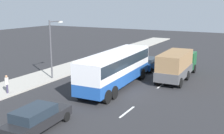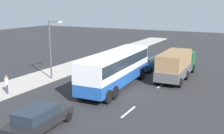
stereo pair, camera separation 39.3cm
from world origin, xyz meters
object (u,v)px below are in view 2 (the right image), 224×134
Objects in this scene: coach_bus at (116,66)px; car_blue_saloon at (147,63)px; pedestrian_near_curb at (7,83)px; cargo_truck at (176,64)px; car_black_sedan at (39,118)px; street_lamp at (52,45)px.

car_blue_saloon is (8.23, -0.00, -1.29)m from coach_bus.
car_blue_saloon is at bearing -159.49° from pedestrian_near_curb.
coach_bus reaches higher than pedestrian_near_curb.
cargo_truck is 16.49m from car_black_sedan.
car_blue_saloon is 0.75× the size of street_lamp.
car_black_sedan is (-10.23, 0.07, -1.27)m from coach_bus.
street_lamp is (-8.66, 7.04, 2.85)m from car_blue_saloon.
cargo_truck reaches higher than car_black_sedan.
car_black_sedan is 1.11× the size of car_blue_saloon.
pedestrian_near_curb is at bearing 135.54° from cargo_truck.
pedestrian_near_curb is (-6.28, 7.18, -1.02)m from coach_bus.
pedestrian_near_curb reaches higher than car_black_sedan.
pedestrian_near_curb is at bearing 128.87° from coach_bus.
coach_bus reaches higher than car_black_sedan.
coach_bus is 2.22× the size of car_black_sedan.
car_black_sedan is (-15.94, 4.16, -0.78)m from cargo_truck.
car_black_sedan is at bearing 107.75° from pedestrian_near_curb.
street_lamp is at bearing 117.63° from cargo_truck.
coach_bus is 2.47× the size of car_blue_saloon.
car_black_sedan is 3.11× the size of pedestrian_near_curb.
coach_bus is at bearing 178.01° from pedestrian_near_curb.
car_blue_saloon is 11.52m from street_lamp.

